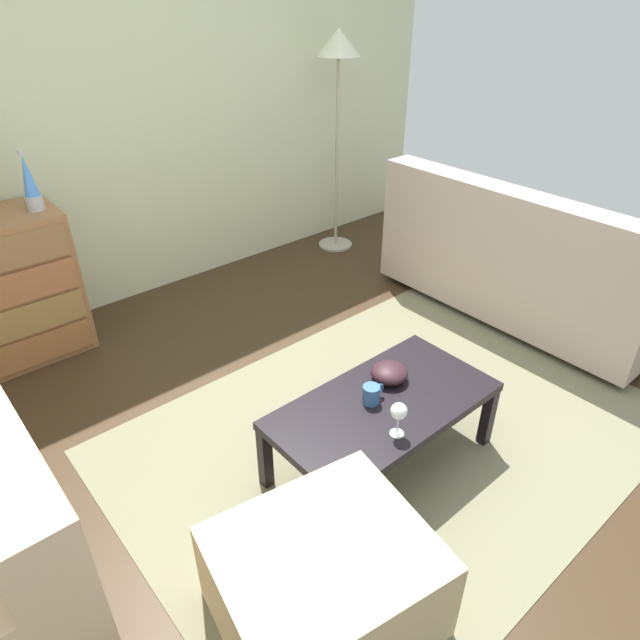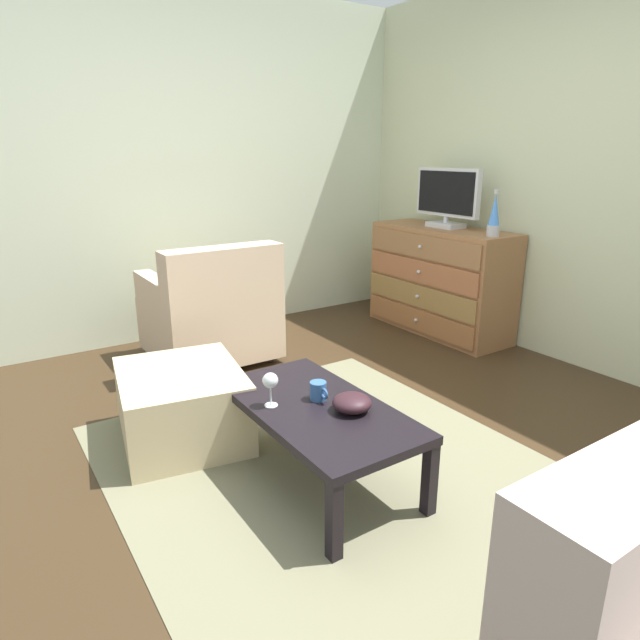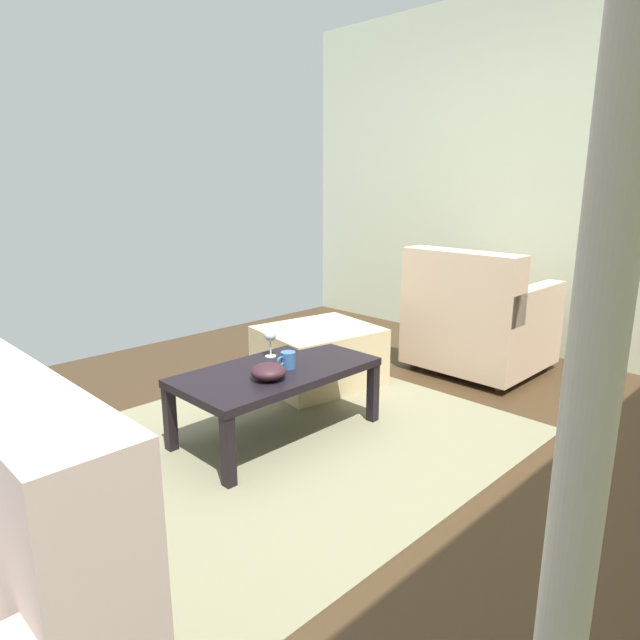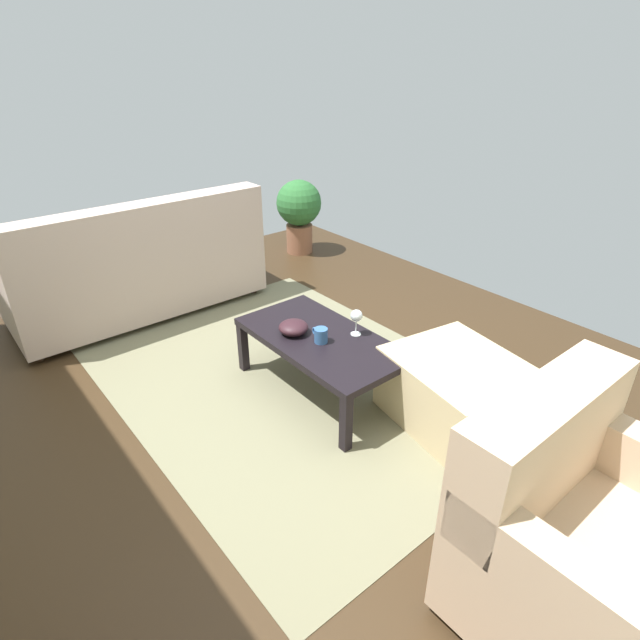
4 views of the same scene
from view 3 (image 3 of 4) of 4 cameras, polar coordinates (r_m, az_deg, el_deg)
name	(u,v)px [view 3 (image 3 of 4)]	position (r m, az deg, el deg)	size (l,w,h in m)	color
ground_plane	(318,456)	(2.82, -0.16, -13.78)	(5.29, 4.59, 0.05)	#382817
wall_plain_left	(552,175)	(4.52, 22.64, 13.50)	(0.12, 4.59, 2.66)	beige
area_rug	(261,451)	(2.82, -6.07, -13.19)	(2.60, 1.90, 0.01)	#747156
coffee_table	(277,376)	(2.87, -4.44, -5.76)	(1.03, 0.54, 0.37)	black
wine_glass	(270,336)	(3.01, -5.11, -1.62)	(0.07, 0.07, 0.16)	silver
mug	(288,360)	(2.84, -3.32, -4.11)	(0.11, 0.08, 0.08)	#335D96
bowl_decorative	(269,372)	(2.69, -5.28, -5.28)	(0.17, 0.17, 0.08)	#301920
armchair	(477,321)	(3.99, 15.81, -0.10)	(0.80, 0.81, 0.86)	#332319
ottoman	(319,356)	(3.62, -0.13, -3.71)	(0.70, 0.60, 0.38)	#C8B387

